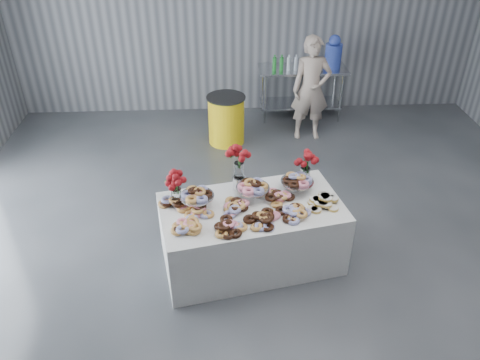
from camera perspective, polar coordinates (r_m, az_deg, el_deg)
The scene contains 16 objects.
ground at distance 5.10m, azimuth 4.01°, elevation -12.66°, with size 9.00×9.00×0.00m, color #34363B.
room_walls at distance 3.74m, azimuth 1.15°, elevation 17.41°, with size 8.04×9.04×4.02m.
display_table at distance 5.13m, azimuth 1.39°, elevation -6.57°, with size 1.90×1.00×0.75m, color white.
prep_table at distance 8.33m, azimuth 7.51°, elevation 11.58°, with size 1.50×0.60×0.90m.
donut_mounds at distance 4.83m, azimuth 1.50°, elevation -3.13°, with size 1.80×0.80×0.09m, color #D18E4C, non-canonical shape.
cake_stand_left at distance 4.84m, azimuth -5.29°, elevation -1.79°, with size 0.36×0.36×0.17m.
cake_stand_mid at distance 4.95m, azimuth 1.57°, elevation -0.81°, with size 0.36×0.36×0.17m.
cake_stand_right at distance 5.08m, azimuth 7.00°, elevation -0.02°, with size 0.36×0.36×0.17m.
danish_pile at distance 4.98m, azimuth 10.28°, elevation -2.36°, with size 0.48×0.48×0.11m, color silver, non-canonical shape.
bouquet_left at distance 4.82m, azimuth -7.93°, elevation 0.06°, with size 0.26×0.26×0.42m.
bouquet_right at distance 5.17m, azimuth 8.10°, elevation 2.54°, with size 0.26×0.26×0.42m.
bouquet_center at distance 4.96m, azimuth -0.13°, elevation 2.57°, with size 0.26×0.26×0.57m.
water_jug at distance 8.26m, azimuth 11.32°, elevation 14.95°, with size 0.28×0.28×0.55m.
drink_bottles at distance 8.04m, azimuth 5.53°, elevation 14.07°, with size 0.54×0.08×0.27m, color #268C33, non-canonical shape.
person at distance 7.56m, azimuth 8.66°, elevation 10.91°, with size 0.61×0.40×1.66m, color #CC8C93.
trash_barrel at distance 7.48m, azimuth -1.68°, elevation 7.37°, with size 0.61×0.61×0.78m.
Camera 1 is at (-0.53, -3.52, 3.66)m, focal length 35.00 mm.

